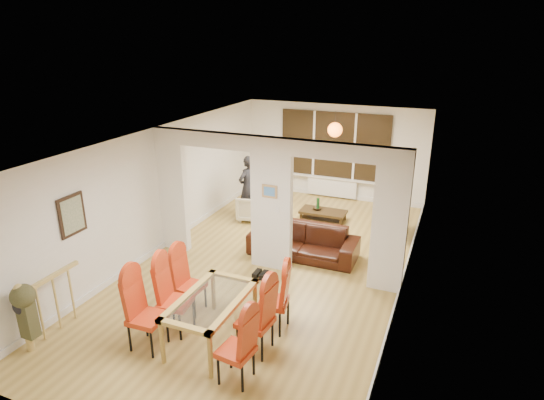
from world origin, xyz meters
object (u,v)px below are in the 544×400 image
Objects in this scene: dining_table at (212,319)px; bottle at (318,203)px; dining_chair_lb at (175,298)px; sofa at (303,241)px; television at (394,223)px; bowl at (317,208)px; dining_chair_rc at (273,297)px; dining_chair_ra at (236,346)px; dining_chair_rb at (255,316)px; dining_chair_lc at (190,282)px; armchair at (253,207)px; coffee_table at (323,215)px; person at (248,187)px; dining_chair_la at (147,313)px.

bottle is at bearing 89.70° from dining_table.
dining_table is 0.66m from dining_chair_lb.
dining_table reaches higher than sofa.
television is 1.92m from bowl.
dining_chair_ra is at bearing -100.90° from dining_chair_rc.
dining_table is 1.32× the size of dining_chair_lb.
bottle is at bearing 78.50° from television.
dining_chair_ra is (0.71, -0.62, 0.17)m from dining_table.
dining_chair_rb is 5.21m from bowl.
dining_chair_lc is 0.48× the size of sofa.
dining_chair_lb reaches higher than bottle.
dining_chair_rc is 2.57m from sofa.
dining_chair_rb is at bearing -7.76° from dining_chair_lb.
armchair is at bearing -155.31° from bottle.
dining_chair_lb is 5.28m from bottle.
dining_chair_lc is at bearing -100.92° from coffee_table.
dining_chair_rc is 4.67m from bottle.
dining_chair_lb is at bearing 149.50° from television.
person is 3.58m from television.
dining_chair_ra is 5.74m from person.
dining_chair_la is at bearing -97.96° from bowl.
sofa is at bearing 70.99° from dining_chair_lc.
dining_table is 3.17m from sofa.
dining_chair_la reaches higher than dining_chair_rc.
dining_chair_la reaches higher than bowl.
dining_chair_lc is 4.76m from bottle.
dining_chair_rc is 3.63× the size of bottle.
person reaches higher than dining_chair_la.
dining_table is at bearing -90.30° from bottle.
bottle is (-0.70, 4.62, -0.14)m from dining_chair_rc.
dining_chair_lb reaches higher than dining_chair_lc.
bowl is at bearing 79.68° from dining_chair_la.
dining_chair_rc is 4.51m from armchair.
coffee_table is at bearing -6.80° from bowl.
dining_chair_lc is (-0.08, 0.54, -0.04)m from dining_chair_lb.
dining_chair_lb reaches higher than dining_chair_ra.
dining_chair_lb is 0.54m from dining_chair_lc.
dining_chair_lb is at bearing -97.15° from bowl.
dining_chair_lc is at bearing 89.06° from dining_chair_lb.
dining_chair_ra is 5.72m from television.
bottle is at bearing 86.08° from bowl.
bowl is (-0.67, 5.16, -0.29)m from dining_chair_rb.
television is at bearing -6.51° from coffee_table.
dining_chair_rb is (0.70, 0.02, 0.21)m from dining_table.
sofa is at bearing 63.80° from dining_chair_lb.
dining_chair_lb is 1.17× the size of television.
dining_table is 5.32m from television.
dining_chair_rc reaches higher than dining_table.
sofa is (-0.36, 3.77, -0.21)m from dining_chair_ra.
dining_chair_lb reaches higher than dining_table.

